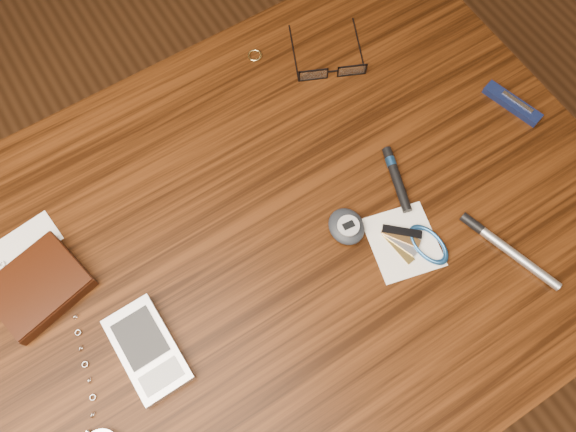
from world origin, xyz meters
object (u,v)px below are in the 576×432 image
at_px(pda_phone, 147,349).
at_px(pocket_knife, 512,103).
at_px(desk, 266,270).
at_px(wallet_and_card, 38,286).
at_px(notepad_keys, 416,243).
at_px(silver_pen, 502,245).
at_px(eyeglasses, 332,70).
at_px(pedometer, 347,226).

height_order(pda_phone, pocket_knife, pda_phone).
bearing_deg(desk, wallet_and_card, 158.39).
xyz_separation_m(wallet_and_card, notepad_keys, (0.45, -0.21, -0.01)).
xyz_separation_m(desk, pocket_knife, (0.43, -0.00, 0.11)).
relative_size(pocket_knife, silver_pen, 0.63).
relative_size(eyeglasses, silver_pen, 0.95).
bearing_deg(pocket_knife, notepad_keys, -158.65).
height_order(desk, pocket_knife, pocket_knife).
height_order(eyeglasses, pocket_knife, eyeglasses).
relative_size(wallet_and_card, silver_pen, 1.07).
bearing_deg(pedometer, notepad_keys, -45.19).
bearing_deg(wallet_and_card, silver_pen, -26.80).
relative_size(wallet_and_card, pda_phone, 1.29).
height_order(desk, pda_phone, pda_phone).
relative_size(desk, eyeglasses, 7.02).
bearing_deg(eyeglasses, desk, -141.50).
bearing_deg(notepad_keys, desk, 149.81).
bearing_deg(pedometer, wallet_and_card, 159.46).
distance_m(pedometer, pocket_knife, 0.32).
xyz_separation_m(pda_phone, pedometer, (0.30, 0.00, 0.00)).
distance_m(pedometer, silver_pen, 0.21).
relative_size(desk, wallet_and_card, 6.22).
xyz_separation_m(desk, pedometer, (0.11, -0.04, 0.11)).
relative_size(pedometer, silver_pen, 0.40).
relative_size(wallet_and_card, pocket_knife, 1.69).
height_order(eyeglasses, pda_phone, eyeglasses).
xyz_separation_m(pedometer, pocket_knife, (0.32, 0.03, -0.00)).
height_order(notepad_keys, pocket_knife, pocket_knife).
relative_size(pda_phone, silver_pen, 0.83).
bearing_deg(notepad_keys, silver_pen, -34.13).
xyz_separation_m(pedometer, notepad_keys, (0.07, -0.07, -0.01)).
height_order(notepad_keys, silver_pen, silver_pen).
height_order(wallet_and_card, pda_phone, wallet_and_card).
bearing_deg(silver_pen, pda_phone, 164.48).
xyz_separation_m(pda_phone, notepad_keys, (0.37, -0.06, -0.01)).
xyz_separation_m(pda_phone, pocket_knife, (0.63, 0.03, -0.00)).
distance_m(desk, wallet_and_card, 0.32).
relative_size(pda_phone, notepad_keys, 1.07).
bearing_deg(desk, eyeglasses, 38.50).
xyz_separation_m(notepad_keys, pocket_knife, (0.26, 0.10, 0.00)).
relative_size(notepad_keys, silver_pen, 0.78).
relative_size(desk, pda_phone, 8.03).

